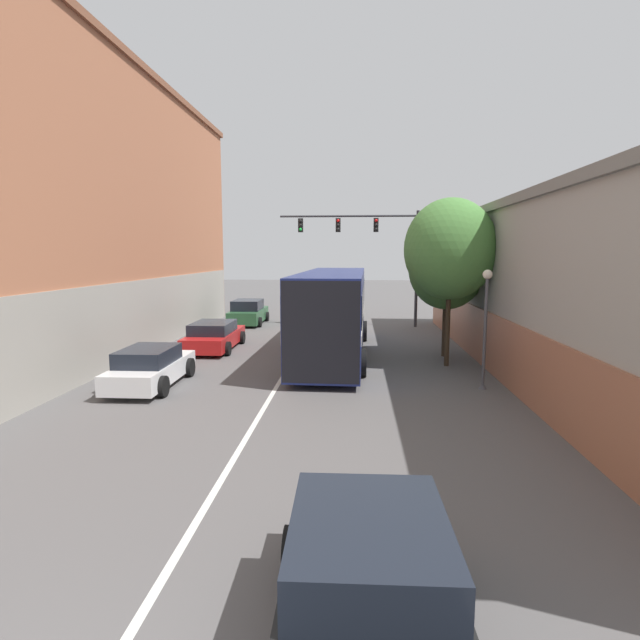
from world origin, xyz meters
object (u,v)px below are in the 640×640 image
parked_car_left_mid (150,367)px  street_tree_near (447,268)px  parked_car_left_far (248,313)px  parked_car_left_near (214,336)px  street_lamp (485,323)px  street_tree_far (450,249)px  traffic_signal_gantry (372,241)px  bus (333,309)px  hatchback_foreground (369,593)px

parked_car_left_mid → street_tree_near: 12.20m
parked_car_left_far → street_tree_near: size_ratio=0.79×
parked_car_left_near → street_tree_near: street_tree_near is taller
parked_car_left_mid → street_lamp: 10.85m
parked_car_left_near → street_tree_far: 10.94m
street_lamp → parked_car_left_near: bearing=150.3°
parked_car_left_near → street_tree_far: (9.88, -2.67, 3.85)m
parked_car_left_mid → traffic_signal_gantry: size_ratio=0.51×
bus → parked_car_left_near: (-5.43, 0.94, -1.38)m
parked_car_left_far → parked_car_left_mid: bearing=178.9°
parked_car_left_far → traffic_signal_gantry: size_ratio=0.53×
street_tree_near → traffic_signal_gantry: bearing=108.3°
traffic_signal_gantry → street_tree_far: traffic_signal_gantry is taller
parked_car_left_mid → parked_car_left_far: parked_car_left_far is taller
parked_car_left_near → bus: bearing=-100.4°
parked_car_left_far → street_lamp: (10.66, -14.17, 1.43)m
parked_car_left_far → street_tree_far: size_ratio=0.68×
hatchback_foreground → parked_car_left_near: bearing=20.0°
traffic_signal_gantry → parked_car_left_near: bearing=-133.1°
parked_car_left_mid → parked_car_left_far: bearing=-1.0°
traffic_signal_gantry → street_lamp: traffic_signal_gantry is taller
bus → parked_car_left_far: size_ratio=2.72×
street_lamp → street_tree_near: 5.39m
parked_car_left_near → street_tree_far: street_tree_far is taller
parked_car_left_near → street_tree_near: 10.61m
hatchback_foreground → street_lamp: (3.92, 10.95, 1.45)m
hatchback_foreground → parked_car_left_mid: (-6.82, 10.53, -0.07)m
street_tree_far → parked_car_left_far: bearing=132.9°
parked_car_left_far → street_tree_near: street_tree_near is taller
bus → parked_car_left_far: 10.83m
bus → street_lamp: 7.09m
hatchback_foreground → street_lamp: bearing=-20.8°
traffic_signal_gantry → street_lamp: bearing=-77.0°
traffic_signal_gantry → street_tree_near: traffic_signal_gantry is taller
parked_car_left_near → street_tree_near: bearing=-95.2°
hatchback_foreground → parked_car_left_near: hatchback_foreground is taller
street_lamp → street_tree_far: 4.06m
parked_car_left_near → parked_car_left_far: bearing=0.9°
street_lamp → street_tree_near: (-0.33, 5.15, 1.57)m
parked_car_left_near → street_tree_near: (10.12, -0.81, 3.10)m
bus → hatchback_foreground: bus is taller
street_lamp → hatchback_foreground: bearing=-109.7°
parked_car_left_mid → parked_car_left_far: size_ratio=0.96×
parked_car_left_far → traffic_signal_gantry: bearing=-94.2°
bus → parked_car_left_mid: bearing=134.9°
parked_car_left_near → street_lamp: street_lamp is taller
parked_car_left_far → street_tree_near: (10.33, -9.02, 3.01)m
parked_car_left_mid → street_lamp: bearing=-88.5°
parked_car_left_far → parked_car_left_near: bearing=-179.3°
bus → hatchback_foreground: size_ratio=2.76×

